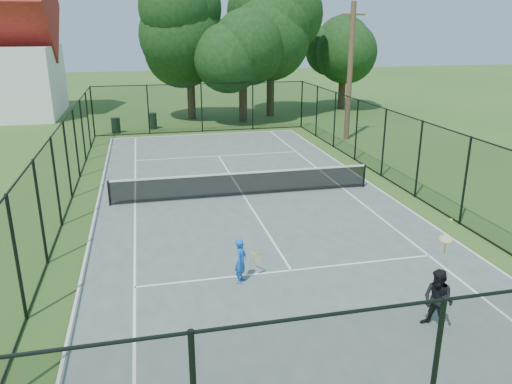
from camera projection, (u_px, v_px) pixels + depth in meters
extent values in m
plane|color=#31581E|center=(244.00, 197.00, 19.36)|extent=(120.00, 120.00, 0.00)
cube|color=#4E5B53|center=(244.00, 196.00, 19.35)|extent=(11.00, 24.00, 0.06)
cylinder|color=black|center=(109.00, 193.00, 18.13)|extent=(0.08, 0.08, 0.95)
cylinder|color=black|center=(364.00, 176.00, 20.24)|extent=(0.08, 0.08, 0.95)
cube|color=black|center=(244.00, 184.00, 19.19)|extent=(10.00, 0.03, 0.88)
cube|color=white|center=(244.00, 173.00, 19.05)|extent=(10.00, 0.05, 0.06)
cylinder|color=#332114|center=(191.00, 92.00, 35.16)|extent=(0.56, 0.56, 3.85)
sphere|color=black|center=(189.00, 38.00, 34.00)|extent=(6.94, 6.94, 6.94)
cylinder|color=#332114|center=(243.00, 96.00, 34.32)|extent=(0.56, 0.56, 3.45)
sphere|color=black|center=(243.00, 47.00, 33.29)|extent=(6.18, 6.18, 6.18)
cylinder|color=#332114|center=(270.00, 87.00, 36.38)|extent=(0.56, 0.56, 4.15)
sphere|color=black|center=(271.00, 34.00, 35.21)|extent=(6.58, 6.58, 6.58)
cylinder|color=#332114|center=(342.00, 91.00, 39.88)|extent=(0.56, 0.56, 2.83)
sphere|color=black|center=(344.00, 56.00, 39.04)|extent=(4.95, 4.95, 4.95)
cylinder|color=black|center=(116.00, 126.00, 30.88)|extent=(0.54, 0.54, 0.90)
cylinder|color=black|center=(115.00, 118.00, 30.73)|extent=(0.58, 0.58, 0.05)
cylinder|color=black|center=(153.00, 121.00, 32.13)|extent=(0.54, 0.54, 0.98)
cylinder|color=black|center=(152.00, 113.00, 31.97)|extent=(0.58, 0.58, 0.05)
cylinder|color=#4C3823|center=(350.00, 73.00, 28.17)|extent=(0.30, 0.30, 7.61)
cube|color=#4C3823|center=(353.00, 14.00, 27.19)|extent=(1.40, 0.10, 0.10)
imported|color=blue|center=(241.00, 261.00, 12.65)|extent=(0.46, 0.51, 1.18)
torus|color=gold|center=(257.00, 258.00, 12.90)|extent=(0.27, 0.18, 0.29)
cylinder|color=silver|center=(257.00, 258.00, 12.90)|extent=(0.23, 0.15, 0.25)
imported|color=black|center=(438.00, 301.00, 10.61)|extent=(0.78, 0.84, 1.39)
torus|color=gold|center=(446.00, 239.00, 10.59)|extent=(0.30, 0.28, 0.14)
cylinder|color=silver|center=(446.00, 239.00, 10.59)|extent=(0.26, 0.24, 0.11)
sphere|color=#CCE526|center=(451.00, 220.00, 10.81)|extent=(0.07, 0.07, 0.07)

